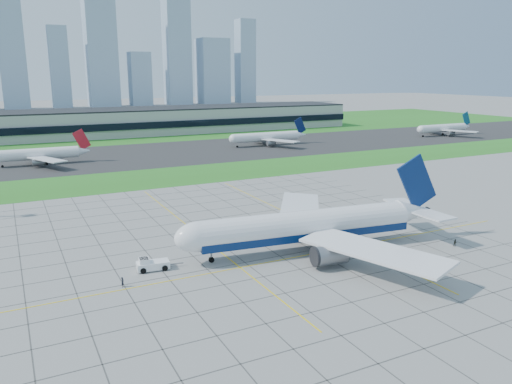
# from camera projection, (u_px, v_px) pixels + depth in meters

# --- Properties ---
(ground) EXTENTS (1400.00, 1400.00, 0.00)m
(ground) POSITION_uv_depth(u_px,v_px,m) (280.00, 256.00, 102.91)
(ground) COLOR gray
(ground) RESTS_ON ground
(grass_median) EXTENTS (700.00, 35.00, 0.04)m
(grass_median) POSITION_uv_depth(u_px,v_px,m) (158.00, 177.00, 181.04)
(grass_median) COLOR #296E1F
(grass_median) RESTS_ON ground
(asphalt_taxiway) EXTENTS (700.00, 75.00, 0.04)m
(asphalt_taxiway) POSITION_uv_depth(u_px,v_px,m) (124.00, 156.00, 228.78)
(asphalt_taxiway) COLOR #383838
(asphalt_taxiway) RESTS_ON ground
(grass_far) EXTENTS (700.00, 145.00, 0.04)m
(grass_far) POSITION_uv_depth(u_px,v_px,m) (87.00, 132.00, 324.28)
(grass_far) COLOR #296E1F
(grass_far) RESTS_ON ground
(apron_markings) EXTENTS (120.00, 130.00, 0.03)m
(apron_markings) POSITION_uv_depth(u_px,v_px,m) (257.00, 240.00, 112.72)
(apron_markings) COLOR #474744
(apron_markings) RESTS_ON ground
(terminal) EXTENTS (260.00, 43.00, 15.80)m
(terminal) POSITION_uv_depth(u_px,v_px,m) (157.00, 120.00, 318.23)
(terminal) COLOR #B7B7B2
(terminal) RESTS_ON ground
(city_skyline) EXTENTS (523.00, 32.40, 160.00)m
(city_skyline) POSITION_uv_depth(u_px,v_px,m) (36.00, 53.00, 536.90)
(city_skyline) COLOR #93ABC1
(city_skyline) RESTS_ON ground
(airliner) EXTENTS (61.11, 61.60, 19.27)m
(airliner) POSITION_uv_depth(u_px,v_px,m) (308.00, 226.00, 105.38)
(airliner) COLOR white
(airliner) RESTS_ON ground
(pushback_tug) EXTENTS (9.07, 3.75, 2.49)m
(pushback_tug) POSITION_uv_depth(u_px,v_px,m) (151.00, 264.00, 95.46)
(pushback_tug) COLOR white
(pushback_tug) RESTS_ON ground
(crew_near) EXTENTS (0.72, 0.80, 1.83)m
(crew_near) POSITION_uv_depth(u_px,v_px,m) (123.00, 282.00, 87.81)
(crew_near) COLOR black
(crew_near) RESTS_ON ground
(crew_far) EXTENTS (1.00, 0.93, 1.66)m
(crew_far) POSITION_uv_depth(u_px,v_px,m) (455.00, 243.00, 108.44)
(crew_far) COLOR black
(crew_far) RESTS_ON ground
(distant_jet_1) EXTENTS (36.70, 42.66, 14.08)m
(distant_jet_1) POSITION_uv_depth(u_px,v_px,m) (40.00, 154.00, 206.15)
(distant_jet_1) COLOR white
(distant_jet_1) RESTS_ON ground
(distant_jet_2) EXTENTS (43.31, 42.66, 14.08)m
(distant_jet_2) POSITION_uv_depth(u_px,v_px,m) (267.00, 137.00, 261.99)
(distant_jet_2) COLOR white
(distant_jet_2) RESTS_ON ground
(distant_jet_3) EXTENTS (41.17, 42.66, 14.08)m
(distant_jet_3) POSITION_uv_depth(u_px,v_px,m) (443.00, 128.00, 304.57)
(distant_jet_3) COLOR white
(distant_jet_3) RESTS_ON ground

